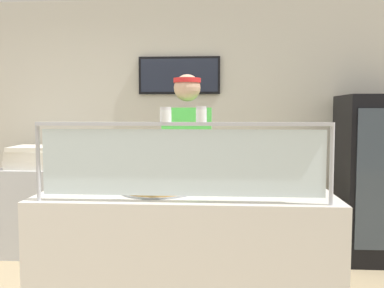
# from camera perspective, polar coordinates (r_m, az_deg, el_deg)

# --- Properties ---
(shop_rear_unit) EXTENTS (6.26, 0.13, 2.70)m
(shop_rear_unit) POSITION_cam_1_polar(r_m,az_deg,el_deg) (4.66, 1.18, 3.00)
(shop_rear_unit) COLOR beige
(shop_rear_unit) RESTS_ON ground
(serving_counter) EXTENTS (1.86, 0.66, 0.95)m
(serving_counter) POSITION_cam_1_polar(r_m,az_deg,el_deg) (2.79, -0.88, -16.40)
(serving_counter) COLOR silver
(serving_counter) RESTS_ON ground
(sneeze_guard) EXTENTS (1.69, 0.06, 0.46)m
(sneeze_guard) POSITION_cam_1_polar(r_m,az_deg,el_deg) (2.35, -1.45, -1.14)
(sneeze_guard) COLOR #B2B5BC
(sneeze_guard) RESTS_ON serving_counter
(pizza_tray) EXTENTS (0.46, 0.46, 0.04)m
(pizza_tray) POSITION_cam_1_polar(r_m,az_deg,el_deg) (2.70, -4.73, -6.25)
(pizza_tray) COLOR #9EA0A8
(pizza_tray) RESTS_ON serving_counter
(pizza_server) EXTENTS (0.13, 0.29, 0.01)m
(pizza_server) POSITION_cam_1_polar(r_m,az_deg,el_deg) (2.68, -4.75, -5.87)
(pizza_server) COLOR #ADAFB7
(pizza_server) RESTS_ON pizza_tray
(parmesan_shaker) EXTENTS (0.07, 0.07, 0.09)m
(parmesan_shaker) POSITION_cam_1_polar(r_m,az_deg,el_deg) (2.35, -3.61, 3.90)
(parmesan_shaker) COLOR white
(parmesan_shaker) RESTS_ON sneeze_guard
(pepper_flake_shaker) EXTENTS (0.06, 0.06, 0.09)m
(pepper_flake_shaker) POSITION_cam_1_polar(r_m,az_deg,el_deg) (2.33, 1.28, 3.94)
(pepper_flake_shaker) COLOR white
(pepper_flake_shaker) RESTS_ON sneeze_guard
(worker_figure) EXTENTS (0.41, 0.50, 1.76)m
(worker_figure) POSITION_cam_1_polar(r_m,az_deg,el_deg) (3.31, -0.59, -3.61)
(worker_figure) COLOR #23232D
(worker_figure) RESTS_ON ground
(drink_fridge) EXTENTS (0.71, 0.67, 1.63)m
(drink_fridge) POSITION_cam_1_polar(r_m,az_deg,el_deg) (4.53, 23.92, -4.25)
(drink_fridge) COLOR black
(drink_fridge) RESTS_ON ground
(prep_shelf) EXTENTS (0.70, 0.55, 0.89)m
(prep_shelf) POSITION_cam_1_polar(r_m,az_deg,el_deg) (4.70, -20.53, -8.46)
(prep_shelf) COLOR #B7BABF
(prep_shelf) RESTS_ON ground
(pizza_box_stack) EXTENTS (0.47, 0.46, 0.22)m
(pizza_box_stack) POSITION_cam_1_polar(r_m,az_deg,el_deg) (4.61, -20.74, -1.66)
(pizza_box_stack) COLOR silver
(pizza_box_stack) RESTS_ON prep_shelf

